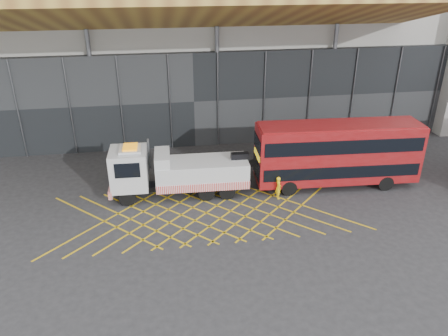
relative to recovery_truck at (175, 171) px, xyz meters
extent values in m
plane|color=#272729|center=(0.19, -2.79, -1.77)|extent=(120.00, 120.00, 0.00)
cube|color=gold|center=(-4.61, -2.79, -1.76)|extent=(7.16, 7.16, 0.01)
cube|color=gold|center=(-4.61, -2.79, -1.76)|extent=(7.16, 7.16, 0.01)
cube|color=gold|center=(-3.01, -2.79, -1.76)|extent=(7.16, 7.16, 0.01)
cube|color=gold|center=(-3.01, -2.79, -1.76)|extent=(7.16, 7.16, 0.01)
cube|color=gold|center=(-1.41, -2.79, -1.76)|extent=(7.16, 7.16, 0.01)
cube|color=gold|center=(-1.41, -2.79, -1.76)|extent=(7.16, 7.16, 0.01)
cube|color=gold|center=(0.19, -2.79, -1.76)|extent=(7.16, 7.16, 0.01)
cube|color=gold|center=(0.19, -2.79, -1.76)|extent=(7.16, 7.16, 0.01)
cube|color=gold|center=(1.79, -2.79, -1.76)|extent=(7.16, 7.16, 0.01)
cube|color=gold|center=(1.79, -2.79, -1.76)|extent=(7.16, 7.16, 0.01)
cube|color=gold|center=(3.39, -2.79, -1.76)|extent=(7.16, 7.16, 0.01)
cube|color=gold|center=(3.39, -2.79, -1.76)|extent=(7.16, 7.16, 0.01)
cube|color=gold|center=(4.99, -2.79, -1.76)|extent=(7.16, 7.16, 0.01)
cube|color=gold|center=(4.99, -2.79, -1.76)|extent=(7.16, 7.16, 0.01)
cube|color=gold|center=(6.59, -2.79, -1.76)|extent=(7.16, 7.16, 0.01)
cube|color=gold|center=(6.59, -2.79, -1.76)|extent=(7.16, 7.16, 0.01)
cube|color=gold|center=(8.19, -2.79, -1.76)|extent=(7.16, 7.16, 0.01)
cube|color=gold|center=(8.19, -2.79, -1.76)|extent=(7.16, 7.16, 0.01)
cube|color=gray|center=(2.19, 16.21, 7.23)|extent=(55.00, 14.00, 18.00)
cube|color=black|center=(2.19, 8.91, 2.23)|extent=(55.00, 0.80, 8.00)
cube|color=olive|center=(0.19, 5.21, 9.73)|extent=(40.00, 11.93, 4.07)
cylinder|color=#595B60|center=(-5.81, 8.71, 3.23)|extent=(0.36, 0.36, 10.00)
cylinder|color=#595B60|center=(4.19, 8.71, 3.23)|extent=(0.36, 0.36, 10.00)
cylinder|color=#595B60|center=(14.19, 8.71, 3.23)|extent=(0.36, 0.36, 10.00)
cube|color=black|center=(0.43, -0.01, -1.06)|extent=(9.61, 1.28, 0.35)
cube|color=silver|center=(-3.00, 0.09, 0.40)|extent=(2.49, 2.59, 2.62)
cube|color=black|center=(-4.23, 0.13, 0.85)|extent=(0.11, 2.22, 1.11)
cube|color=red|center=(-4.26, 0.13, -0.91)|extent=(0.33, 2.63, 0.55)
cube|color=orange|center=(-2.80, 0.09, 1.94)|extent=(0.94, 1.24, 0.12)
cube|color=silver|center=(1.84, -0.05, -0.11)|extent=(6.32, 2.70, 1.61)
cube|color=red|center=(1.81, -1.34, -0.71)|extent=(6.25, 0.24, 0.55)
cube|color=silver|center=(-0.78, 0.03, 1.05)|extent=(1.08, 2.45, 0.71)
cube|color=black|center=(4.46, -0.12, 0.85)|extent=(1.22, 0.54, 0.50)
cube|color=black|center=(5.47, -0.15, 0.35)|extent=(2.22, 0.42, 1.09)
cylinder|color=black|center=(-3.23, -0.96, -1.22)|extent=(1.12, 0.38, 1.11)
cylinder|color=black|center=(-3.17, 1.16, -1.22)|extent=(1.12, 0.38, 1.11)
cylinder|color=black|center=(3.42, -1.15, -1.22)|extent=(1.12, 0.38, 1.11)
cylinder|color=black|center=(3.49, 0.96, -1.22)|extent=(1.12, 0.38, 1.11)
cylinder|color=#595B60|center=(-1.66, 1.06, 0.95)|extent=(0.14, 0.14, 2.22)
cube|color=maroon|center=(11.40, -0.32, 0.78)|extent=(11.52, 3.21, 4.02)
cube|color=black|center=(11.40, -0.32, -0.16)|extent=(11.06, 3.25, 0.88)
cube|color=black|center=(11.40, -0.32, 1.70)|extent=(11.06, 3.25, 0.98)
cube|color=black|center=(5.68, -0.04, -0.11)|extent=(0.18, 2.33, 1.35)
cube|color=black|center=(5.68, -0.04, 1.70)|extent=(0.18, 2.33, 0.98)
cube|color=yellow|center=(5.67, -0.04, 0.87)|extent=(0.15, 1.85, 0.36)
cube|color=maroon|center=(11.40, -0.32, 2.82)|extent=(11.28, 2.99, 0.12)
cylinder|color=black|center=(7.71, -1.31, -1.23)|extent=(1.09, 0.36, 1.08)
cylinder|color=black|center=(7.83, 1.03, -1.23)|extent=(1.09, 0.36, 1.08)
cylinder|color=black|center=(14.65, -1.66, -1.23)|extent=(1.09, 0.36, 1.08)
cylinder|color=black|center=(14.77, 0.68, -1.23)|extent=(1.09, 0.36, 1.08)
imported|color=yellow|center=(6.87, -1.60, -0.97)|extent=(0.41, 0.60, 1.60)
camera|label=1|loc=(-0.82, -26.78, 12.96)|focal=35.00mm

